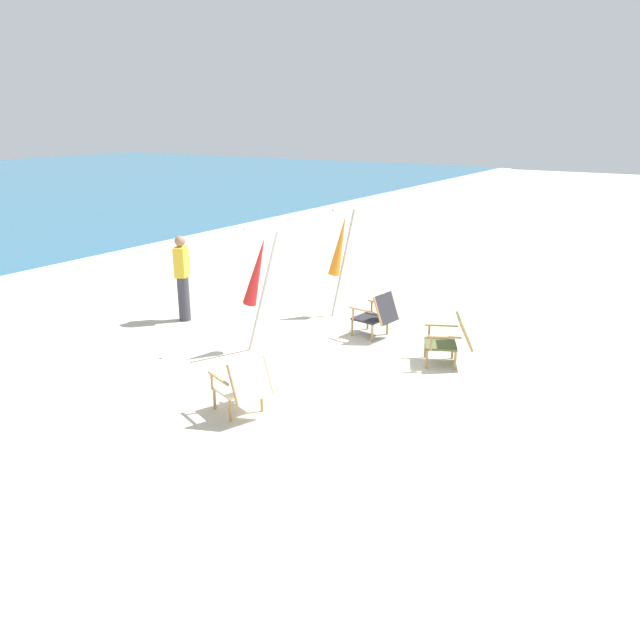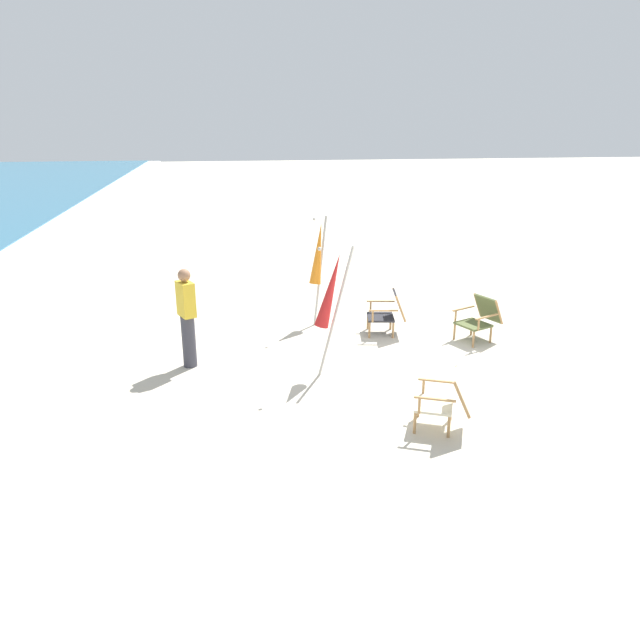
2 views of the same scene
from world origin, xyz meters
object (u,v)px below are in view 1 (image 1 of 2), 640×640
(beach_chair_back_left, at_px, (451,338))
(umbrella_furled_red, at_px, (257,272))
(beach_chair_back_right, at_px, (377,314))
(beach_chair_far_center, at_px, (243,385))
(umbrella_furled_orange, at_px, (340,246))
(person_near_chairs, at_px, (182,278))

(beach_chair_back_left, distance_m, umbrella_furled_red, 3.23)
(umbrella_furled_red, bearing_deg, beach_chair_back_right, -38.26)
(beach_chair_back_right, height_order, umbrella_furled_red, umbrella_furled_red)
(beach_chair_far_center, xyz_separation_m, umbrella_furled_red, (1.95, 1.26, 0.92))
(umbrella_furled_red, bearing_deg, umbrella_furled_orange, -2.19)
(beach_chair_back_right, bearing_deg, person_near_chairs, 107.41)
(umbrella_furled_red, relative_size, person_near_chairs, 1.26)
(beach_chair_far_center, height_order, person_near_chairs, person_near_chairs)
(beach_chair_back_left, bearing_deg, umbrella_furled_red, 112.11)
(umbrella_furled_orange, distance_m, person_near_chairs, 3.02)
(beach_chair_back_right, distance_m, umbrella_furled_orange, 1.71)
(person_near_chairs, bearing_deg, umbrella_furled_red, -104.05)
(beach_chair_far_center, distance_m, umbrella_furled_red, 2.50)
(beach_chair_far_center, distance_m, umbrella_furled_orange, 4.62)
(beach_chair_back_left, xyz_separation_m, person_near_chairs, (-0.61, 5.10, 0.41))
(beach_chair_back_left, bearing_deg, umbrella_furled_orange, 65.70)
(beach_chair_back_right, relative_size, beach_chair_far_center, 0.92)
(beach_chair_back_left, bearing_deg, person_near_chairs, 96.81)
(beach_chair_back_right, xyz_separation_m, umbrella_furled_orange, (0.75, 1.22, 0.94))
(beach_chair_back_right, distance_m, person_near_chairs, 3.74)
(beach_chair_far_center, xyz_separation_m, person_near_chairs, (2.51, 3.49, 0.41))
(umbrella_furled_red, xyz_separation_m, person_near_chairs, (0.56, 2.23, -0.51))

